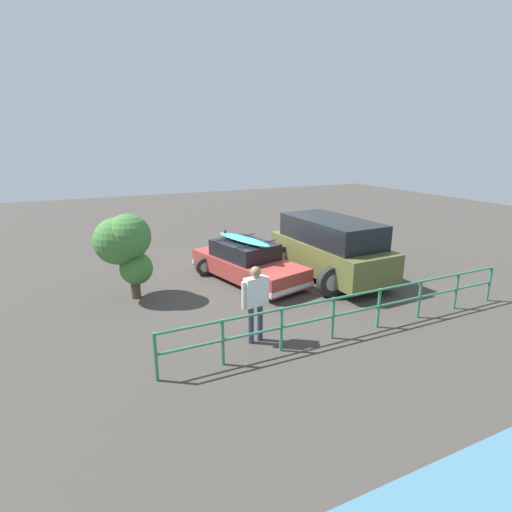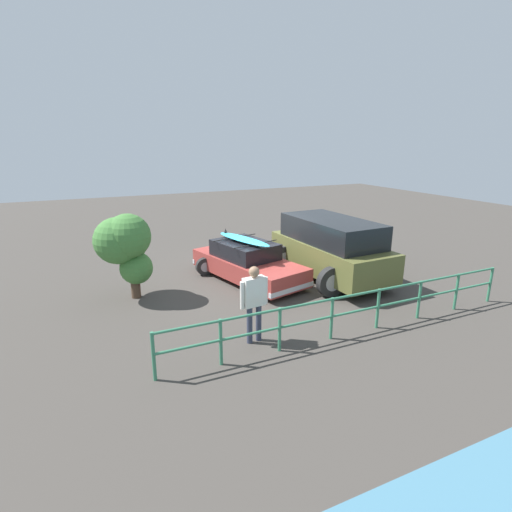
{
  "view_description": "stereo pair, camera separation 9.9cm",
  "coord_description": "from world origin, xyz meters",
  "px_view_note": "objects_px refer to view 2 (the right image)",
  "views": [
    {
      "loc": [
        5.29,
        11.29,
        4.3
      ],
      "look_at": [
        0.38,
        0.86,
        0.95
      ],
      "focal_mm": 28.0,
      "sensor_mm": 36.0,
      "label": 1
    },
    {
      "loc": [
        5.2,
        11.33,
        4.3
      ],
      "look_at": [
        0.38,
        0.86,
        0.95
      ],
      "focal_mm": 28.0,
      "sensor_mm": 36.0,
      "label": 2
    }
  ],
  "objects_px": {
    "suv_car": "(330,248)",
    "person_bystander": "(254,297)",
    "bush_near_left": "(125,243)",
    "sedan_car": "(247,262)"
  },
  "relations": [
    {
      "from": "sedan_car",
      "to": "suv_car",
      "type": "height_order",
      "value": "suv_car"
    },
    {
      "from": "sedan_car",
      "to": "bush_near_left",
      "type": "bearing_deg",
      "value": -0.41
    },
    {
      "from": "person_bystander",
      "to": "suv_car",
      "type": "bearing_deg",
      "value": -144.12
    },
    {
      "from": "suv_car",
      "to": "bush_near_left",
      "type": "bearing_deg",
      "value": -9.16
    },
    {
      "from": "sedan_car",
      "to": "person_bystander",
      "type": "distance_m",
      "value": 4.15
    },
    {
      "from": "suv_car",
      "to": "person_bystander",
      "type": "xyz_separation_m",
      "value": [
        3.97,
        2.87,
        0.04
      ]
    },
    {
      "from": "sedan_car",
      "to": "person_bystander",
      "type": "xyz_separation_m",
      "value": [
        1.5,
        3.84,
        0.47
      ]
    },
    {
      "from": "sedan_car",
      "to": "person_bystander",
      "type": "relative_size",
      "value": 2.53
    },
    {
      "from": "suv_car",
      "to": "person_bystander",
      "type": "height_order",
      "value": "suv_car"
    },
    {
      "from": "person_bystander",
      "to": "bush_near_left",
      "type": "height_order",
      "value": "bush_near_left"
    }
  ]
}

